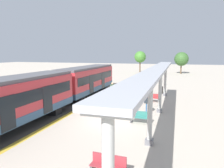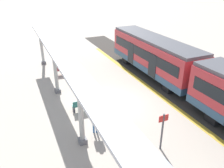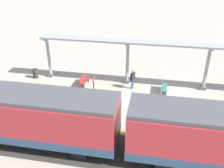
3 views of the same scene
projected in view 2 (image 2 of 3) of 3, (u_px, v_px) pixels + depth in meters
ground_plane at (114, 103)px, 16.75m from camera, size 176.00×176.00×0.00m
tactile_edge_strip at (157, 93)px, 18.10m from camera, size 0.42×26.96×0.01m
trackbed at (175, 89)px, 18.77m from camera, size 3.20×38.96×0.01m
train_near_carriage at (153, 55)px, 20.90m from camera, size 2.65×11.35×3.48m
canopy_pillar_nearest at (41, 46)px, 23.28m from camera, size 1.10×0.44×3.86m
canopy_pillar_second at (55, 70)px, 17.39m from camera, size 1.10×0.44×3.86m
canopy_pillar_third at (81, 113)px, 11.88m from camera, size 1.10×0.44×3.86m
canopy_beam at (63, 58)px, 13.69m from camera, size 1.20×21.98×0.16m
bench_near_end at (63, 70)px, 21.38m from camera, size 1.51×0.48×0.86m
bench_far_end at (83, 105)px, 15.62m from camera, size 1.50×0.46×0.86m
platform_info_sign at (162, 128)px, 11.73m from camera, size 0.56×0.10×2.20m
passenger_by_the_benches at (95, 117)px, 13.11m from camera, size 0.55×0.41×1.73m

